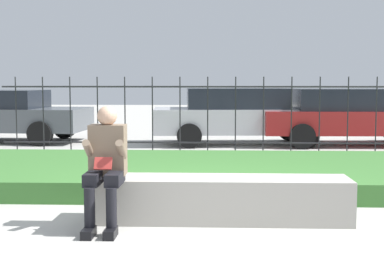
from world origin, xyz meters
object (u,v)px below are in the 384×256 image
at_px(car_parked_right, 349,115).
at_px(stone_bench, 219,201).
at_px(person_seated_reader, 106,161).
at_px(car_parked_left, 1,114).
at_px(car_parked_center, 242,115).

bearing_deg(car_parked_right, stone_bench, -115.45).
distance_m(person_seated_reader, car_parked_left, 9.20).
bearing_deg(stone_bench, car_parked_center, 85.02).
xyz_separation_m(stone_bench, car_parked_left, (-5.57, 7.77, 0.49)).
relative_size(stone_bench, car_parked_center, 0.63).
relative_size(person_seated_reader, car_parked_right, 0.29).
xyz_separation_m(person_seated_reader, car_parked_center, (1.84, 7.76, 0.02)).
bearing_deg(car_parked_center, car_parked_left, 172.90).
height_order(stone_bench, car_parked_right, car_parked_right).
xyz_separation_m(stone_bench, person_seated_reader, (-1.19, -0.32, 0.49)).
bearing_deg(car_parked_right, car_parked_center, 177.68).
height_order(stone_bench, car_parked_center, car_parked_center).
distance_m(car_parked_center, car_parked_right, 2.63).
bearing_deg(car_parked_center, car_parked_right, -4.82).
distance_m(person_seated_reader, car_parked_right, 8.93).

